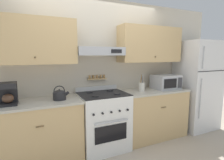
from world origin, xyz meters
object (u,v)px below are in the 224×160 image
(utensil_crock, at_px, (142,87))
(microwave, at_px, (166,82))
(tea_kettle, at_px, (60,95))
(coffee_maker, at_px, (8,94))
(refrigerator, at_px, (197,85))
(stove_range, at_px, (103,121))

(utensil_crock, bearing_deg, microwave, 1.78)
(tea_kettle, bearing_deg, coffee_maker, 177.70)
(refrigerator, bearing_deg, utensil_crock, 179.32)
(microwave, bearing_deg, stove_range, -179.17)
(stove_range, distance_m, coffee_maker, 1.47)
(coffee_maker, bearing_deg, stove_range, -1.19)
(refrigerator, bearing_deg, tea_kettle, 179.66)
(coffee_maker, bearing_deg, refrigerator, -0.70)
(utensil_crock, bearing_deg, stove_range, -179.89)
(stove_range, distance_m, utensil_crock, 0.92)
(coffee_maker, distance_m, microwave, 2.68)
(coffee_maker, bearing_deg, utensil_crock, -0.72)
(stove_range, height_order, utensil_crock, utensil_crock)
(stove_range, distance_m, microwave, 1.45)
(tea_kettle, height_order, utensil_crock, utensil_crock)
(stove_range, relative_size, utensil_crock, 3.27)
(stove_range, bearing_deg, refrigerator, -0.40)
(tea_kettle, height_order, coffee_maker, coffee_maker)
(coffee_maker, height_order, microwave, coffee_maker)
(microwave, xyz_separation_m, utensil_crock, (-0.57, -0.02, -0.05))
(refrigerator, xyz_separation_m, utensil_crock, (-1.41, 0.02, 0.07))
(coffee_maker, xyz_separation_m, utensil_crock, (2.11, -0.03, -0.06))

